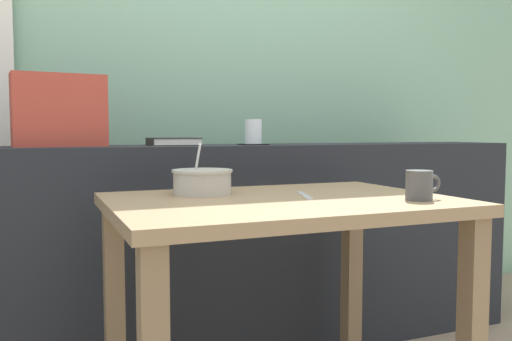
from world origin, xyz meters
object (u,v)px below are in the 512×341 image
at_px(coaster_square, 253,144).
at_px(soup_bowl, 202,182).
at_px(closed_book, 173,142).
at_px(breakfast_table, 281,240).
at_px(juice_glass, 253,133).
at_px(ceramic_mug, 420,185).
at_px(fork_utensil, 304,195).
at_px(throw_pillow, 59,111).

height_order(coaster_square, soup_bowl, soup_bowl).
bearing_deg(closed_book, breakfast_table, -77.04).
xyz_separation_m(juice_glass, soup_bowl, (-0.34, -0.42, -0.15)).
distance_m(breakfast_table, closed_book, 0.75).
height_order(juice_glass, soup_bowl, juice_glass).
relative_size(breakfast_table, coaster_square, 9.88).
bearing_deg(breakfast_table, ceramic_mug, -29.35).
xyz_separation_m(soup_bowl, ceramic_mug, (0.53, -0.38, 0.00)).
distance_m(closed_book, fork_utensil, 0.72).
height_order(closed_book, ceramic_mug, closed_book).
relative_size(coaster_square, throw_pillow, 0.31).
bearing_deg(soup_bowl, juice_glass, 50.60).
bearing_deg(soup_bowl, coaster_square, 50.60).
xyz_separation_m(closed_book, fork_utensil, (0.24, -0.66, -0.15)).
xyz_separation_m(closed_book, ceramic_mug, (0.50, -0.87, -0.11)).
relative_size(throw_pillow, soup_bowl, 1.69).
bearing_deg(ceramic_mug, breakfast_table, 150.65).
xyz_separation_m(closed_book, soup_bowl, (-0.03, -0.49, -0.12)).
height_order(throw_pillow, soup_bowl, throw_pillow).
height_order(juice_glass, throw_pillow, throw_pillow).
relative_size(fork_utensil, ceramic_mug, 1.50).
distance_m(coaster_square, closed_book, 0.32).
xyz_separation_m(juice_glass, ceramic_mug, (0.19, -0.80, -0.15)).
relative_size(breakfast_table, soup_bowl, 5.22).
height_order(juice_glass, fork_utensil, juice_glass).
bearing_deg(ceramic_mug, throw_pillow, 137.48).
relative_size(throw_pillow, ceramic_mug, 2.83).
bearing_deg(fork_utensil, breakfast_table, -155.61).
relative_size(breakfast_table, throw_pillow, 3.09).
xyz_separation_m(juice_glass, throw_pillow, (-0.74, 0.05, 0.08)).
bearing_deg(throw_pillow, closed_book, 2.81).
relative_size(juice_glass, closed_book, 0.49).
bearing_deg(coaster_square, breakfast_table, -104.71).
height_order(breakfast_table, fork_utensil, fork_utensil).
relative_size(closed_book, throw_pillow, 0.63).
bearing_deg(breakfast_table, juice_glass, 75.29).
height_order(breakfast_table, closed_book, closed_book).
relative_size(juice_glass, soup_bowl, 0.52).
height_order(fork_utensil, ceramic_mug, ceramic_mug).
bearing_deg(ceramic_mug, coaster_square, 103.24).
bearing_deg(soup_bowl, breakfast_table, -44.77).
height_order(soup_bowl, ceramic_mug, soup_bowl).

